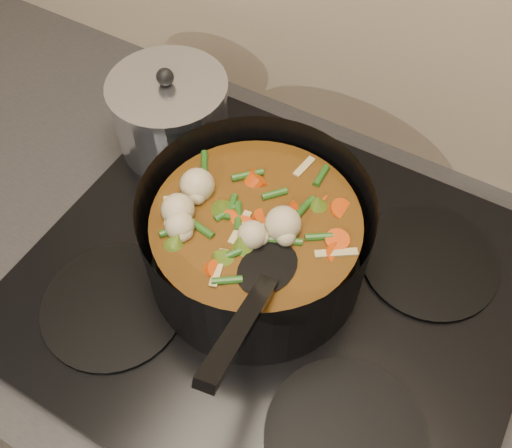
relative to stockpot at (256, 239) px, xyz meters
The scene contains 4 objects.
counter 0.54m from the stockpot, 16.08° to the right, with size 2.64×0.64×0.91m.
stovetop 0.08m from the stockpot, 16.08° to the right, with size 0.62×0.54×0.03m.
stockpot is the anchor object (origin of this frame).
saucepan 0.25m from the stockpot, 149.12° to the left, with size 0.17×0.17×0.14m.
Camera 1 is at (0.16, 1.60, 1.57)m, focal length 40.00 mm.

